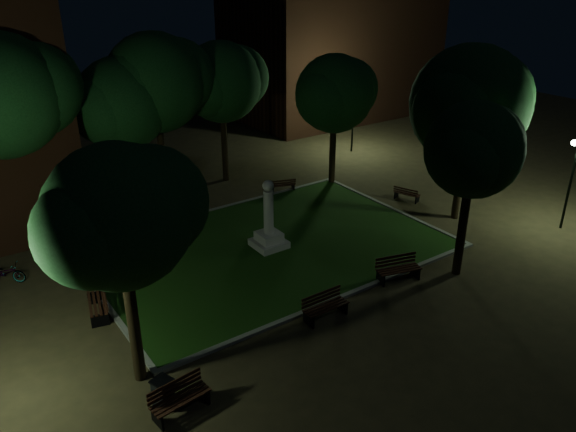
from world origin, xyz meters
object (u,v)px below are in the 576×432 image
at_px(bench_near_right, 398,269).
at_px(bench_far_side, 283,186).
at_px(bench_near_left, 325,307).
at_px(bench_right_side, 407,194).
at_px(bench_west_near, 179,398).
at_px(bicycle, 6,273).
at_px(monument, 269,229).
at_px(trash_bin, 163,392).
at_px(bench_left_side, 99,303).

distance_m(bench_near_right, bench_far_side, 10.67).
bearing_deg(bench_near_left, bench_right_side, 30.38).
bearing_deg(bench_west_near, bench_near_right, 2.75).
distance_m(bench_near_right, bicycle, 15.84).
bearing_deg(bench_near_right, bench_far_side, 97.05).
bearing_deg(bench_far_side, bench_right_side, 152.50).
xyz_separation_m(monument, bench_right_side, (9.12, 0.35, -0.60)).
relative_size(bench_west_near, trash_bin, 1.98).
bearing_deg(bench_far_side, bicycle, 24.81).
relative_size(bench_west_near, bicycle, 1.12).
bearing_deg(bench_far_side, monument, 68.63).
bearing_deg(trash_bin, bench_near_right, 6.37).
xyz_separation_m(bench_west_near, bench_right_side, (16.76, 7.33, -0.09)).
bearing_deg(bicycle, bench_west_near, -129.01).
relative_size(monument, bench_near_right, 1.66).
relative_size(bench_near_left, bench_west_near, 0.97).
bearing_deg(bench_near_left, bench_west_near, -168.13).
bearing_deg(monument, bicycle, 160.69).
xyz_separation_m(bench_near_right, bench_west_near, (-10.42, -1.69, -0.02)).
xyz_separation_m(bench_right_side, bicycle, (-19.43, 3.26, 0.06)).
relative_size(bench_near_right, trash_bin, 2.11).
xyz_separation_m(monument, bench_far_side, (4.38, 5.25, -0.60)).
bearing_deg(bench_left_side, bicycle, -138.71).
bearing_deg(trash_bin, bench_near_left, 6.92).
bearing_deg(bench_right_side, bench_far_side, 23.86).
relative_size(monument, bicycle, 1.98).
distance_m(monument, bench_near_left, 5.86).
height_order(trash_bin, bicycle, trash_bin).
xyz_separation_m(monument, bench_near_left, (-1.31, -5.69, -0.51)).
distance_m(bench_near_right, trash_bin, 10.77).
distance_m(monument, bench_west_near, 10.36).
distance_m(bench_near_right, bench_left_side, 11.62).
relative_size(monument, bench_west_near, 1.77).
xyz_separation_m(monument, bench_near_right, (2.78, -5.29, -0.48)).
relative_size(bench_near_left, bench_near_right, 0.91).
height_order(bench_far_side, trash_bin, trash_bin).
distance_m(monument, bench_near_right, 6.00).
xyz_separation_m(bench_left_side, bicycle, (-2.37, 4.42, -0.05)).
relative_size(bench_left_side, trash_bin, 2.10).
xyz_separation_m(bench_near_left, bench_left_side, (-6.63, 4.88, 0.02)).
relative_size(trash_bin, bicycle, 0.57).
bearing_deg(bench_near_right, bench_near_left, -158.84).
bearing_deg(bench_right_side, bench_near_right, 111.49).
height_order(bench_left_side, bench_right_side, bench_left_side).
bearing_deg(bench_near_right, bench_right_side, 57.36).
bearing_deg(bench_right_side, bench_west_near, 93.44).
bearing_deg(bench_left_side, trash_bin, 13.21).
height_order(bench_west_near, bench_left_side, bench_left_side).
height_order(bench_west_near, bench_far_side, bench_west_near).
bearing_deg(bench_near_left, bench_left_side, 143.93).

